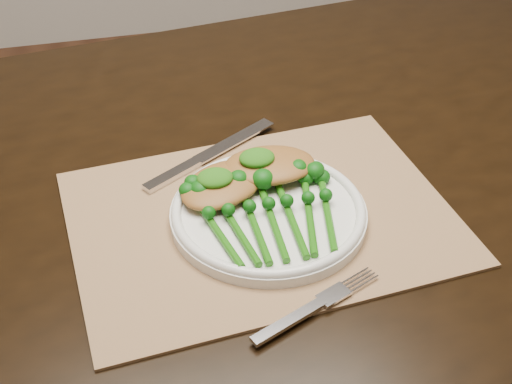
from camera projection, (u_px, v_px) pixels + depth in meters
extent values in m
cube|color=black|center=(245.00, 173.00, 1.02)|extent=(1.71, 1.10, 0.04)
cube|color=#946E4B|center=(262.00, 217.00, 0.91)|extent=(0.50, 0.39, 0.00)
cylinder|color=white|center=(268.00, 214.00, 0.89)|extent=(0.25, 0.25, 0.01)
torus|color=white|center=(268.00, 209.00, 0.89)|extent=(0.24, 0.24, 0.01)
cube|color=silver|center=(173.00, 175.00, 0.97)|extent=(0.09, 0.06, 0.01)
cube|color=silver|center=(235.00, 140.00, 1.03)|extent=(0.13, 0.09, 0.00)
cube|color=silver|center=(289.00, 321.00, 0.76)|extent=(0.09, 0.05, 0.01)
ellipsoid|color=#9A642C|center=(223.00, 184.00, 0.91)|extent=(0.15, 0.14, 0.02)
ellipsoid|color=#9A642C|center=(269.00, 165.00, 0.93)|extent=(0.13, 0.09, 0.02)
ellipsoid|color=#174E0B|center=(215.00, 178.00, 0.90)|extent=(0.05, 0.04, 0.02)
ellipsoid|color=#174E0B|center=(257.00, 158.00, 0.92)|extent=(0.05, 0.04, 0.02)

